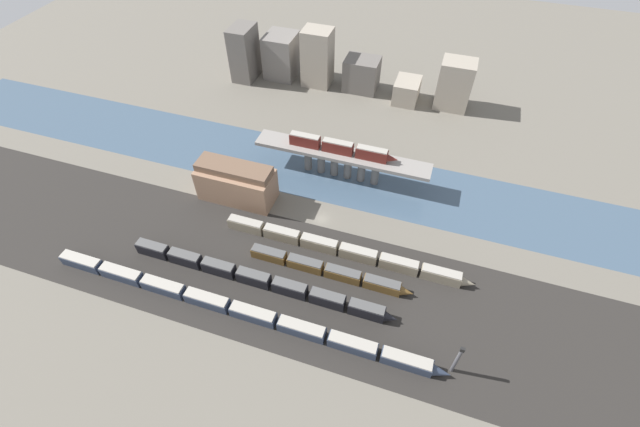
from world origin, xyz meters
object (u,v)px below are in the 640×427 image
object	(u,v)px
train_yard_near	(236,309)
signal_tower	(457,360)
train_yard_mid	(257,279)
warehouse_building	(236,182)
train_yard_far	(328,270)
train_yard_outer	(343,250)
train_on_bridge	(341,148)

from	to	relation	value
train_yard_near	signal_tower	distance (m)	54.61
train_yard_mid	warehouse_building	xyz separation A→B (m)	(-19.40, 28.63, 4.29)
train_yard_far	warehouse_building	distance (m)	41.89
train_yard_near	train_yard_outer	distance (m)	33.80
train_yard_mid	signal_tower	world-z (taller)	signal_tower
train_yard_mid	train_yard_outer	size ratio (longest dim) A/B	1.04
train_on_bridge	signal_tower	size ratio (longest dim) A/B	3.17
train_yard_outer	signal_tower	size ratio (longest dim) A/B	6.39
train_yard_near	signal_tower	world-z (taller)	signal_tower
warehouse_building	train_yard_outer	bearing A→B (deg)	-17.17
train_on_bridge	warehouse_building	bearing A→B (deg)	-144.14
train_on_bridge	train_yard_far	world-z (taller)	train_on_bridge
train_on_bridge	train_yard_mid	world-z (taller)	train_on_bridge
signal_tower	train_yard_outer	bearing A→B (deg)	143.75
train_on_bridge	train_yard_near	size ratio (longest dim) A/B	0.34
signal_tower	train_yard_mid	bearing A→B (deg)	171.43
train_yard_near	train_yard_mid	bearing A→B (deg)	80.51
signal_tower	warehouse_building	bearing A→B (deg)	153.12
train_on_bridge	train_yard_outer	size ratio (longest dim) A/B	0.50
train_on_bridge	train_yard_mid	bearing A→B (deg)	-100.07
train_yard_near	train_yard_far	bearing A→B (deg)	44.86
train_on_bridge	train_yard_near	world-z (taller)	train_on_bridge
signal_tower	train_on_bridge	bearing A→B (deg)	127.78
train_yard_near	train_yard_far	distance (m)	26.68
train_yard_near	signal_tower	xyz separation A→B (m)	(54.43, 1.99, 3.97)
warehouse_building	signal_tower	world-z (taller)	warehouse_building
train_yard_near	train_yard_mid	distance (m)	10.08
train_yard_far	train_yard_outer	distance (m)	8.08
train_yard_mid	train_yard_near	bearing A→B (deg)	-99.49
train_on_bridge	warehouse_building	size ratio (longest dim) A/B	1.50
train_on_bridge	train_yard_outer	distance (m)	35.25
train_on_bridge	train_yard_outer	xyz separation A→B (m)	(10.40, -32.19, -9.91)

